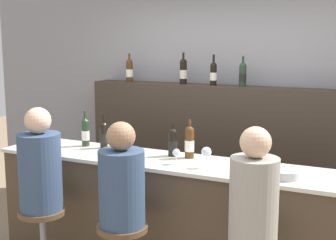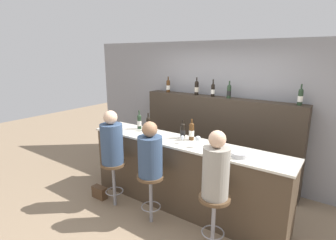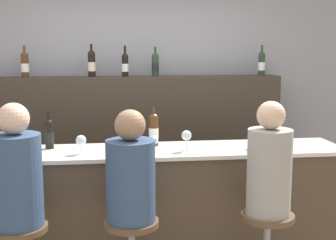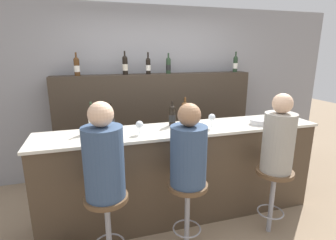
{
  "view_description": "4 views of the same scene",
  "coord_description": "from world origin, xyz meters",
  "px_view_note": "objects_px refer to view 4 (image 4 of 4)",
  "views": [
    {
      "loc": [
        1.54,
        -3.08,
        2.06
      ],
      "look_at": [
        -0.07,
        0.28,
        1.42
      ],
      "focal_mm": 50.0,
      "sensor_mm": 36.0,
      "label": 1
    },
    {
      "loc": [
        1.96,
        -2.87,
        2.35
      ],
      "look_at": [
        -0.21,
        0.19,
        1.4
      ],
      "focal_mm": 28.0,
      "sensor_mm": 36.0,
      "label": 2
    },
    {
      "loc": [
        -0.29,
        -3.36,
        1.9
      ],
      "look_at": [
        0.16,
        0.19,
        1.34
      ],
      "focal_mm": 50.0,
      "sensor_mm": 36.0,
      "label": 3
    },
    {
      "loc": [
        -0.97,
        -2.37,
        1.92
      ],
      "look_at": [
        -0.2,
        0.19,
        1.22
      ],
      "focal_mm": 28.0,
      "sensor_mm": 36.0,
      "label": 4
    }
  ],
  "objects_px": {
    "guest_seated_right": "(279,138)",
    "guest_seated_middle": "(188,151)",
    "wine_bottle_backbar_0": "(77,66)",
    "wine_glass_1": "(191,122)",
    "wine_bottle_counter_1": "(111,120)",
    "wine_glass_2": "(212,118)",
    "wine_bottle_backbar_2": "(148,66)",
    "bar_stool_middle": "(187,199)",
    "wine_bottle_backbar_4": "(235,64)",
    "guest_seated_left": "(104,157)",
    "wine_bottle_backbar_3": "(168,65)",
    "bar_stool_right": "(273,184)",
    "wine_bottle_backbar_1": "(125,65)",
    "bar_stool_left": "(107,212)",
    "metal_bowl": "(259,122)",
    "wine_bottle_counter_2": "(172,115)",
    "wine_bottle_counter_0": "(92,120)",
    "wine_glass_0": "(139,125)",
    "wine_bottle_counter_3": "(185,113)"
  },
  "relations": [
    {
      "from": "guest_seated_right",
      "to": "guest_seated_middle",
      "type": "bearing_deg",
      "value": 180.0
    },
    {
      "from": "wine_bottle_backbar_0",
      "to": "wine_glass_1",
      "type": "xyz_separation_m",
      "value": [
        1.17,
        -1.3,
        -0.55
      ]
    },
    {
      "from": "wine_bottle_counter_1",
      "to": "wine_glass_2",
      "type": "height_order",
      "value": "wine_bottle_counter_1"
    },
    {
      "from": "wine_bottle_backbar_0",
      "to": "wine_bottle_backbar_2",
      "type": "height_order",
      "value": "same"
    },
    {
      "from": "guest_seated_middle",
      "to": "bar_stool_middle",
      "type": "bearing_deg",
      "value": -90.0
    },
    {
      "from": "wine_bottle_backbar_4",
      "to": "guest_seated_left",
      "type": "distance_m",
      "value": 2.93
    },
    {
      "from": "wine_bottle_backbar_3",
      "to": "guest_seated_left",
      "type": "height_order",
      "value": "wine_bottle_backbar_3"
    },
    {
      "from": "wine_bottle_backbar_2",
      "to": "bar_stool_right",
      "type": "height_order",
      "value": "wine_bottle_backbar_2"
    },
    {
      "from": "wine_bottle_backbar_1",
      "to": "bar_stool_middle",
      "type": "distance_m",
      "value": 2.15
    },
    {
      "from": "bar_stool_left",
      "to": "guest_seated_left",
      "type": "bearing_deg",
      "value": 90.0
    },
    {
      "from": "wine_bottle_backbar_2",
      "to": "wine_bottle_backbar_3",
      "type": "distance_m",
      "value": 0.31
    },
    {
      "from": "metal_bowl",
      "to": "guest_seated_left",
      "type": "bearing_deg",
      "value": -165.46
    },
    {
      "from": "wine_bottle_counter_2",
      "to": "guest_seated_middle",
      "type": "distance_m",
      "value": 0.73
    },
    {
      "from": "wine_bottle_counter_0",
      "to": "wine_bottle_backbar_4",
      "type": "bearing_deg",
      "value": 24.92
    },
    {
      "from": "wine_bottle_backbar_0",
      "to": "bar_stool_middle",
      "type": "relative_size",
      "value": 0.43
    },
    {
      "from": "wine_bottle_backbar_1",
      "to": "wine_bottle_backbar_4",
      "type": "bearing_deg",
      "value": 0.0
    },
    {
      "from": "wine_glass_2",
      "to": "metal_bowl",
      "type": "height_order",
      "value": "wine_glass_2"
    },
    {
      "from": "wine_bottle_counter_2",
      "to": "wine_bottle_backbar_0",
      "type": "height_order",
      "value": "wine_bottle_backbar_0"
    },
    {
      "from": "wine_glass_2",
      "to": "bar_stool_middle",
      "type": "height_order",
      "value": "wine_glass_2"
    },
    {
      "from": "bar_stool_right",
      "to": "wine_glass_2",
      "type": "bearing_deg",
      "value": 136.15
    },
    {
      "from": "wine_bottle_backbar_0",
      "to": "guest_seated_left",
      "type": "height_order",
      "value": "wine_bottle_backbar_0"
    },
    {
      "from": "wine_bottle_counter_2",
      "to": "wine_bottle_backbar_2",
      "type": "height_order",
      "value": "wine_bottle_backbar_2"
    },
    {
      "from": "wine_bottle_counter_0",
      "to": "guest_seated_middle",
      "type": "relative_size",
      "value": 0.43
    },
    {
      "from": "wine_bottle_backbar_2",
      "to": "guest_seated_right",
      "type": "relative_size",
      "value": 0.39
    },
    {
      "from": "wine_glass_2",
      "to": "guest_seated_left",
      "type": "height_order",
      "value": "guest_seated_left"
    },
    {
      "from": "wine_bottle_backbar_2",
      "to": "guest_seated_middle",
      "type": "height_order",
      "value": "wine_bottle_backbar_2"
    },
    {
      "from": "metal_bowl",
      "to": "bar_stool_middle",
      "type": "xyz_separation_m",
      "value": [
        -1.06,
        -0.47,
        -0.55
      ]
    },
    {
      "from": "wine_glass_0",
      "to": "metal_bowl",
      "type": "relative_size",
      "value": 0.71
    },
    {
      "from": "wine_bottle_backbar_1",
      "to": "bar_stool_right",
      "type": "distance_m",
      "value": 2.48
    },
    {
      "from": "wine_glass_1",
      "to": "wine_bottle_counter_0",
      "type": "bearing_deg",
      "value": 167.53
    },
    {
      "from": "wine_bottle_counter_1",
      "to": "bar_stool_left",
      "type": "xyz_separation_m",
      "value": [
        -0.13,
        -0.71,
        -0.65
      ]
    },
    {
      "from": "wine_bottle_counter_3",
      "to": "wine_glass_1",
      "type": "bearing_deg",
      "value": -94.1
    },
    {
      "from": "wine_glass_0",
      "to": "guest_seated_left",
      "type": "height_order",
      "value": "guest_seated_left"
    },
    {
      "from": "wine_bottle_counter_0",
      "to": "wine_bottle_backbar_2",
      "type": "relative_size",
      "value": 1.04
    },
    {
      "from": "wine_bottle_backbar_1",
      "to": "wine_bottle_backbar_2",
      "type": "distance_m",
      "value": 0.34
    },
    {
      "from": "bar_stool_middle",
      "to": "wine_bottle_counter_0",
      "type": "bearing_deg",
      "value": 138.88
    },
    {
      "from": "bar_stool_left",
      "to": "wine_bottle_counter_1",
      "type": "bearing_deg",
      "value": 79.65
    },
    {
      "from": "wine_bottle_counter_1",
      "to": "wine_bottle_backbar_3",
      "type": "relative_size",
      "value": 1.01
    },
    {
      "from": "wine_bottle_backbar_4",
      "to": "wine_bottle_backbar_1",
      "type": "bearing_deg",
      "value": 180.0
    },
    {
      "from": "wine_glass_0",
      "to": "guest_seated_left",
      "type": "distance_m",
      "value": 0.64
    },
    {
      "from": "wine_bottle_counter_1",
      "to": "wine_bottle_counter_2",
      "type": "distance_m",
      "value": 0.69
    },
    {
      "from": "wine_bottle_backbar_1",
      "to": "wine_glass_0",
      "type": "bearing_deg",
      "value": -92.21
    },
    {
      "from": "wine_bottle_backbar_3",
      "to": "wine_bottle_backbar_4",
      "type": "height_order",
      "value": "wine_bottle_backbar_4"
    },
    {
      "from": "wine_bottle_counter_2",
      "to": "bar_stool_middle",
      "type": "distance_m",
      "value": 0.96
    },
    {
      "from": "wine_bottle_counter_1",
      "to": "wine_bottle_backbar_4",
      "type": "xyz_separation_m",
      "value": [
        2.1,
        1.07,
        0.51
      ]
    },
    {
      "from": "guest_seated_middle",
      "to": "wine_glass_2",
      "type": "bearing_deg",
      "value": 46.54
    },
    {
      "from": "wine_bottle_backbar_2",
      "to": "wine_glass_1",
      "type": "height_order",
      "value": "wine_bottle_backbar_2"
    },
    {
      "from": "wine_bottle_counter_2",
      "to": "wine_bottle_backbar_1",
      "type": "height_order",
      "value": "wine_bottle_backbar_1"
    },
    {
      "from": "wine_bottle_counter_3",
      "to": "metal_bowl",
      "type": "height_order",
      "value": "wine_bottle_counter_3"
    },
    {
      "from": "wine_bottle_counter_3",
      "to": "bar_stool_right",
      "type": "bearing_deg",
      "value": -43.86
    }
  ]
}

